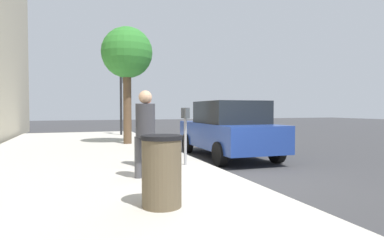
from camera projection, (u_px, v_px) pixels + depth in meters
name	position (u px, v px, depth m)	size (l,w,h in m)	color
ground_plane	(230.00, 179.00, 7.01)	(80.00, 80.00, 0.00)	#38383A
sidewalk_slab	(85.00, 187.00, 6.01)	(28.00, 6.00, 0.15)	#B7B2A8
parking_meter	(185.00, 124.00, 7.95)	(0.36, 0.12, 1.41)	gray
pedestrian_at_meter	(146.00, 123.00, 7.70)	(0.51, 0.38, 1.77)	#191E4C
pedestrian_bystander	(145.00, 127.00, 6.32)	(0.45, 0.38, 1.74)	#47474C
parked_sedan_near	(228.00, 129.00, 10.15)	(4.44, 2.04, 1.77)	navy
street_tree	(127.00, 54.00, 12.77)	(2.01, 2.01, 4.62)	brown
traffic_signal	(123.00, 89.00, 17.20)	(0.24, 0.44, 3.60)	black
trash_bin	(162.00, 171.00, 4.55)	(0.59, 0.59, 1.01)	brown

